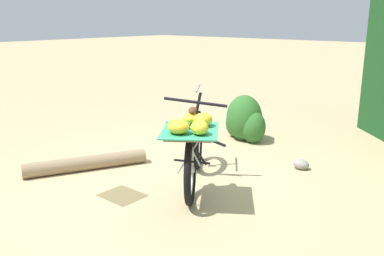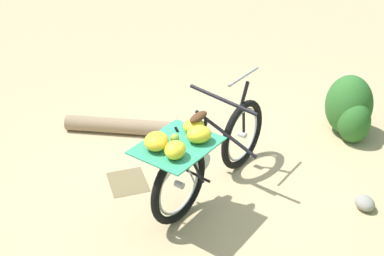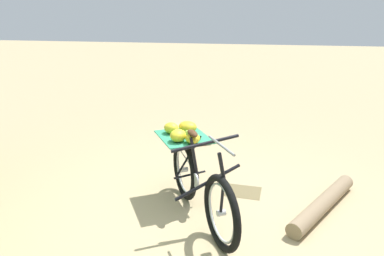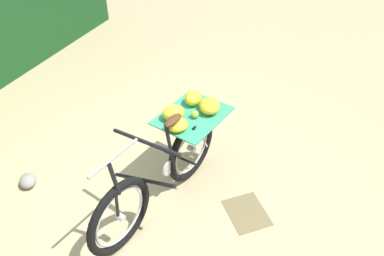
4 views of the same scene
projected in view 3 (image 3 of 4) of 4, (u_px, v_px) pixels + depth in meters
name	position (u px, v px, depth m)	size (l,w,h in m)	color
ground_plane	(188.00, 224.00, 3.74)	(60.00, 60.00, 0.00)	tan
bicycle	(196.00, 173.00, 3.80)	(1.28, 1.62, 1.03)	black
fallen_log	(323.00, 203.00, 3.97)	(0.18, 0.18, 1.50)	#937A5B
leaf_litter_patch	(243.00, 191.00, 4.43)	(0.44, 0.36, 0.01)	olive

